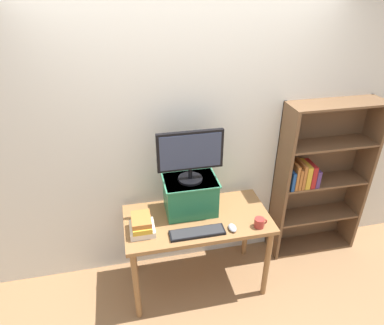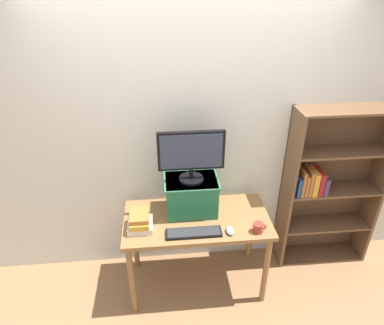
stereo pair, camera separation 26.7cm
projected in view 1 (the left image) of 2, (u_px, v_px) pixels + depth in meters
The scene contains 10 objects.
ground_plane at pixel (197, 281), 3.27m from camera, with size 12.00×12.00×0.00m, color olive.
back_wall at pixel (187, 140), 2.98m from camera, with size 7.00×0.08×2.60m.
desk at pixel (197, 227), 2.94m from camera, with size 1.23×0.62×0.76m.
bookshelf_unit at pixel (317, 179), 3.32m from camera, with size 0.89×0.28×1.61m.
riser_box at pixel (190, 195), 2.90m from camera, with size 0.45×0.32×0.32m.
computer_monitor at pixel (190, 154), 2.71m from camera, with size 0.54×0.20×0.44m.
keyboard at pixel (197, 233), 2.71m from camera, with size 0.44×0.12×0.02m.
computer_mouse at pixel (232, 228), 2.75m from camera, with size 0.06×0.10×0.04m.
book_stack at pixel (142, 225), 2.71m from camera, with size 0.20×0.22×0.14m.
coffee_mug at pixel (260, 223), 2.77m from camera, with size 0.11×0.08×0.08m.
Camera 1 is at (-0.53, -2.23, 2.60)m, focal length 32.00 mm.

